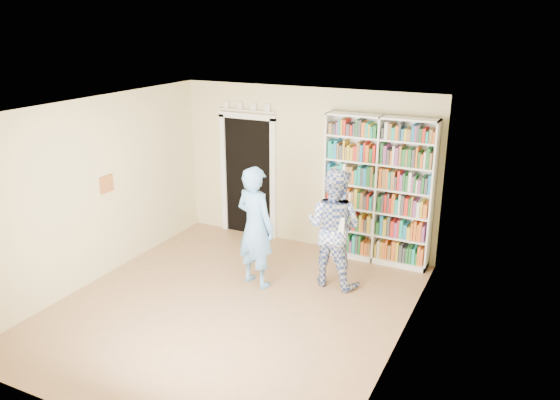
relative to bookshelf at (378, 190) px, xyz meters
name	(u,v)px	position (x,y,z in m)	size (l,w,h in m)	color
floor	(232,307)	(-1.30, -2.34, -1.19)	(5.00, 5.00, 0.00)	#966D48
ceiling	(225,109)	(-1.30, -2.34, 1.51)	(5.00, 5.00, 0.00)	white
wall_back	(306,168)	(-1.30, 0.16, 0.16)	(4.50, 4.50, 0.00)	beige
wall_left	(96,191)	(-3.55, -2.34, 0.16)	(5.00, 5.00, 0.00)	beige
wall_right	(402,244)	(0.95, -2.34, 0.16)	(5.00, 5.00, 0.00)	beige
bookshelf	(378,190)	(0.00, 0.00, 0.00)	(1.71, 0.32, 2.35)	white
doorway	(248,171)	(-2.40, 0.13, -0.01)	(1.10, 0.08, 2.43)	black
wall_art	(107,184)	(-3.53, -2.14, 0.21)	(0.03, 0.25, 0.25)	brown
man_blue	(255,227)	(-1.32, -1.59, -0.29)	(0.65, 0.43, 1.79)	#67A4E5
man_plaid	(334,227)	(-0.32, -1.07, -0.31)	(0.86, 0.67, 1.77)	#344CA0
paper_sheet	(337,227)	(-0.20, -1.28, -0.21)	(0.21, 0.01, 0.29)	white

